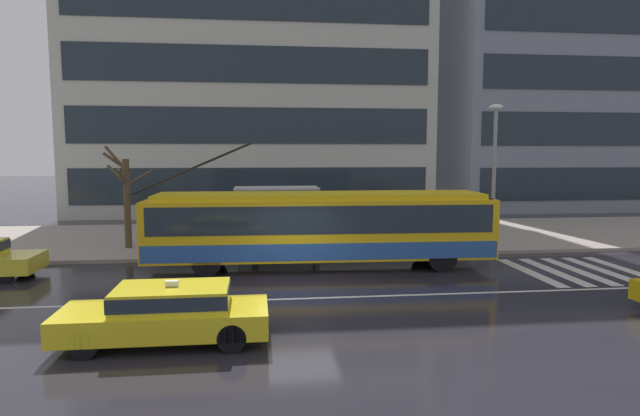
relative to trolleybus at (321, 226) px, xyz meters
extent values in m
plane|color=#242129|center=(-1.10, -2.91, -1.51)|extent=(160.00, 160.00, 0.00)
cube|color=gray|center=(-1.10, 6.60, -1.44)|extent=(80.00, 10.00, 0.14)
cube|color=beige|center=(7.18, -1.65, -1.51)|extent=(0.44, 4.40, 0.01)
cube|color=beige|center=(8.08, -1.65, -1.51)|extent=(0.44, 4.40, 0.01)
cube|color=beige|center=(8.98, -1.65, -1.51)|extent=(0.44, 4.40, 0.01)
cube|color=beige|center=(9.88, -1.65, -1.51)|extent=(0.44, 4.40, 0.01)
cube|color=beige|center=(10.78, -1.65, -1.51)|extent=(0.44, 4.40, 0.01)
cube|color=silver|center=(-1.10, -4.11, -1.51)|extent=(72.00, 0.14, 0.01)
cube|color=gold|center=(-0.02, 0.00, -0.04)|extent=(12.44, 2.82, 2.10)
cube|color=yellow|center=(-0.02, 0.00, 1.11)|extent=(11.70, 2.56, 0.20)
cube|color=#1E2833|center=(-0.02, 0.00, 0.38)|extent=(11.95, 2.84, 0.97)
cube|color=#29539D|center=(-0.02, 0.00, -0.72)|extent=(12.32, 2.85, 0.59)
cube|color=#1E2833|center=(6.12, -0.18, 0.38)|extent=(0.18, 2.17, 1.05)
cube|color=black|center=(5.97, -0.18, 0.91)|extent=(0.21, 1.87, 0.28)
cylinder|color=black|center=(-4.55, 0.48, 2.09)|extent=(4.17, 0.18, 1.82)
cylinder|color=black|center=(-4.57, -0.22, 2.09)|extent=(4.17, 0.18, 1.82)
cylinder|color=black|center=(4.22, 0.96, -0.99)|extent=(1.05, 0.33, 1.04)
cylinder|color=black|center=(4.16, -1.20, -0.99)|extent=(1.05, 0.33, 1.04)
cylinder|color=black|center=(-3.95, 1.20, -0.99)|extent=(1.05, 0.33, 1.04)
cylinder|color=black|center=(-4.01, -0.96, -0.99)|extent=(1.05, 0.33, 1.04)
cube|color=yellow|center=(-4.35, -7.27, -1.00)|extent=(4.54, 1.78, 0.55)
cube|color=yellow|center=(-4.17, -7.27, -0.49)|extent=(2.45, 1.53, 0.48)
cube|color=#1E2833|center=(-4.17, -7.27, -0.46)|extent=(2.50, 1.55, 0.31)
cube|color=silver|center=(-4.17, -7.27, -0.18)|extent=(0.28, 0.16, 0.12)
cylinder|color=black|center=(-5.85, -8.06, -1.20)|extent=(0.62, 0.20, 0.62)
cylinder|color=black|center=(-5.85, -6.48, -1.20)|extent=(0.62, 0.20, 0.62)
cylinder|color=black|center=(-2.85, -8.06, -1.20)|extent=(0.62, 0.20, 0.62)
cylinder|color=black|center=(-2.86, -6.48, -1.20)|extent=(0.62, 0.20, 0.62)
cylinder|color=black|center=(-10.38, 0.43, -1.20)|extent=(0.62, 0.20, 0.62)
cylinder|color=black|center=(-10.37, -1.19, -1.20)|extent=(0.62, 0.20, 0.62)
cylinder|color=gray|center=(0.17, 2.99, -0.13)|extent=(0.08, 0.08, 2.47)
cylinder|color=gray|center=(-3.08, 2.99, -0.13)|extent=(0.08, 0.08, 2.47)
cylinder|color=gray|center=(0.17, 4.42, -0.13)|extent=(0.08, 0.08, 2.47)
cylinder|color=gray|center=(-3.08, 4.42, -0.13)|extent=(0.08, 0.08, 2.47)
cube|color=#99ADB2|center=(-1.46, 4.42, -0.09)|extent=(3.09, 0.04, 1.98)
cube|color=#B2B2B7|center=(-1.46, 3.71, 1.14)|extent=(3.55, 1.73, 0.08)
cube|color=brown|center=(-1.46, 4.07, -0.92)|extent=(2.28, 0.36, 0.08)
cylinder|color=#212B45|center=(0.29, 4.43, -0.98)|extent=(0.14, 0.14, 0.78)
cylinder|color=#212B45|center=(0.30, 4.59, -0.98)|extent=(0.14, 0.14, 0.78)
cylinder|color=#293128|center=(0.29, 4.51, -0.27)|extent=(0.38, 0.38, 0.64)
sphere|color=tan|center=(0.29, 4.51, 0.16)|extent=(0.23, 0.23, 0.23)
cylinder|color=brown|center=(-2.30, 2.82, -0.98)|extent=(0.14, 0.14, 0.78)
cylinder|color=brown|center=(-2.45, 2.77, -0.98)|extent=(0.14, 0.14, 0.78)
cylinder|color=#2F2D29|center=(-2.38, 2.79, -0.30)|extent=(0.45, 0.45, 0.58)
sphere|color=tan|center=(-2.38, 2.79, 0.09)|extent=(0.20, 0.20, 0.20)
cone|color=gold|center=(-2.49, 2.76, 0.37)|extent=(1.44, 1.44, 0.31)
cylinder|color=#333333|center=(-2.49, 2.76, -0.15)|extent=(0.02, 0.02, 0.73)
cylinder|color=gray|center=(7.62, 2.40, 1.52)|extent=(0.16, 0.16, 5.78)
ellipsoid|color=silver|center=(7.62, 2.40, 4.53)|extent=(0.60, 0.32, 0.24)
cylinder|color=#4F3F28|center=(-7.72, 4.13, 0.51)|extent=(0.28, 0.28, 3.76)
cylinder|color=#4A3D29|center=(-8.12, 4.16, 2.41)|extent=(0.91, 0.19, 1.07)
cylinder|color=brown|center=(-7.79, 3.81, 1.60)|extent=(0.29, 0.76, 0.79)
cylinder|color=#4B3A2E|center=(-7.23, 4.46, 1.59)|extent=(1.09, 0.79, 0.69)
cylinder|color=#503B29|center=(-8.20, 4.31, 2.30)|extent=(1.07, 0.49, 0.74)
cylinder|color=brown|center=(-8.10, 4.20, 1.75)|extent=(0.87, 0.27, 0.81)
cube|color=#B4B7AB|center=(-2.48, 21.49, 11.57)|extent=(23.74, 13.22, 26.17)
cube|color=#1E2833|center=(-2.48, 14.85, 0.55)|extent=(22.32, 0.06, 2.24)
cube|color=#1E2833|center=(-2.48, 14.85, 4.28)|extent=(22.32, 0.06, 2.24)
cube|color=#1E2833|center=(-2.48, 14.85, 8.02)|extent=(22.32, 0.06, 2.24)
cube|color=#1E2833|center=(-2.48, 14.85, 11.76)|extent=(22.32, 0.06, 2.24)
cube|color=gray|center=(22.65, 20.46, 13.15)|extent=(21.94, 11.52, 29.32)
cube|color=#1E2833|center=(22.65, 14.67, 0.51)|extent=(20.63, 0.06, 2.20)
cube|color=#1E2833|center=(22.65, 14.67, 4.17)|extent=(20.63, 0.06, 2.20)
cube|color=#1E2833|center=(22.65, 14.67, 7.84)|extent=(20.63, 0.06, 2.20)
cube|color=#1E2833|center=(22.65, 14.67, 11.50)|extent=(20.63, 0.06, 2.20)
camera|label=1|loc=(-2.29, -19.15, 2.73)|focal=30.17mm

